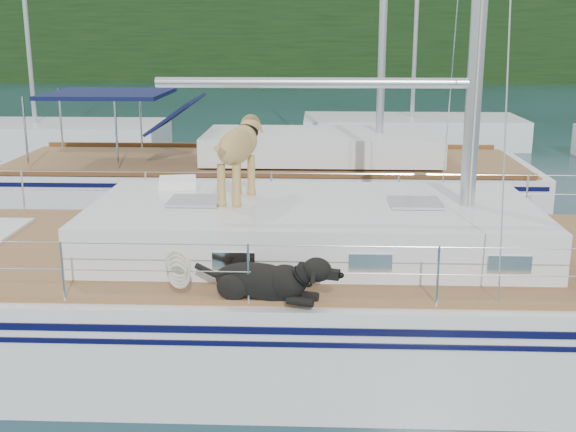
{
  "coord_description": "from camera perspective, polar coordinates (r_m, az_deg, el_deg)",
  "views": [
    {
      "loc": [
        0.85,
        -8.26,
        3.8
      ],
      "look_at": [
        0.5,
        0.2,
        1.6
      ],
      "focal_mm": 45.0,
      "sensor_mm": 36.0,
      "label": 1
    }
  ],
  "objects": [
    {
      "name": "neighbor_sailboat",
      "position": [
        15.23,
        -1.51,
        2.54
      ],
      "size": [
        11.0,
        3.5,
        13.3
      ],
      "color": "silver",
      "rests_on": "ground"
    },
    {
      "name": "shore_bank",
      "position": [
        54.56,
        1.47,
        11.22
      ],
      "size": [
        92.0,
        1.0,
        1.2
      ],
      "primitive_type": "cube",
      "color": "#595147",
      "rests_on": "ground"
    },
    {
      "name": "bg_boat_west",
      "position": [
        24.19,
        -19.24,
        5.8
      ],
      "size": [
        8.0,
        3.0,
        11.65
      ],
      "color": "silver",
      "rests_on": "ground"
    },
    {
      "name": "bg_boat_center",
      "position": [
        24.69,
        9.72,
        6.58
      ],
      "size": [
        7.2,
        3.0,
        11.65
      ],
      "color": "silver",
      "rests_on": "ground"
    },
    {
      "name": "main_sailboat",
      "position": [
        8.86,
        -2.72,
        -6.08
      ],
      "size": [
        12.0,
        3.92,
        14.01
      ],
      "color": "silver",
      "rests_on": "ground"
    },
    {
      "name": "tree_line",
      "position": [
        53.27,
        1.47,
        13.73
      ],
      "size": [
        90.0,
        3.0,
        6.0
      ],
      "primitive_type": "cube",
      "color": "black",
      "rests_on": "ground"
    },
    {
      "name": "ground",
      "position": [
        9.13,
        -3.24,
        -10.05
      ],
      "size": [
        120.0,
        120.0,
        0.0
      ],
      "primitive_type": "plane",
      "color": "black",
      "rests_on": "ground"
    }
  ]
}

